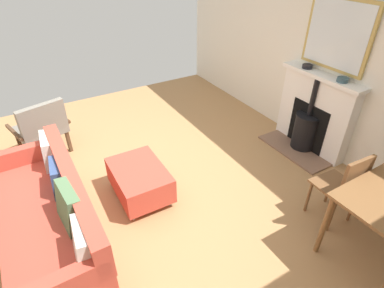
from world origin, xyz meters
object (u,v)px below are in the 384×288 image
(fireplace, at_px, (312,118))
(ottoman, at_px, (140,180))
(mantel_bowl_near, at_px, (307,66))
(mantel_bowl_far, at_px, (343,79))
(dining_chair_near_fireplace, at_px, (344,185))
(sofa, at_px, (51,215))
(armchair_accent, at_px, (41,126))

(fireplace, relative_size, ottoman, 1.49)
(mantel_bowl_near, distance_m, mantel_bowl_far, 0.56)
(fireplace, relative_size, mantel_bowl_far, 8.73)
(ottoman, bearing_deg, dining_chair_near_fireplace, 138.86)
(sofa, height_order, armchair_accent, armchair_accent)
(mantel_bowl_near, bearing_deg, dining_chair_near_fireplace, 58.66)
(dining_chair_near_fireplace, bearing_deg, fireplace, -126.48)
(fireplace, distance_m, ottoman, 2.55)
(sofa, bearing_deg, dining_chair_near_fireplace, 154.45)
(fireplace, relative_size, armchair_accent, 1.42)
(mantel_bowl_far, bearing_deg, sofa, -6.09)
(mantel_bowl_near, xyz_separation_m, armchair_accent, (3.34, -1.46, -0.68))
(mantel_bowl_near, height_order, sofa, mantel_bowl_near)
(mantel_bowl_far, height_order, armchair_accent, mantel_bowl_far)
(mantel_bowl_near, distance_m, armchair_accent, 3.71)
(fireplace, height_order, ottoman, fireplace)
(sofa, xyz_separation_m, ottoman, (-0.99, -0.18, -0.11))
(sofa, distance_m, armchair_accent, 1.66)
(armchair_accent, bearing_deg, ottoman, 118.84)
(dining_chair_near_fireplace, bearing_deg, armchair_accent, -49.76)
(sofa, distance_m, dining_chair_near_fireplace, 2.93)
(mantel_bowl_near, bearing_deg, fireplace, 88.27)
(fireplace, bearing_deg, armchair_accent, -27.44)
(mantel_bowl_near, height_order, armchair_accent, mantel_bowl_near)
(ottoman, distance_m, dining_chair_near_fireplace, 2.22)
(mantel_bowl_far, bearing_deg, dining_chair_near_fireplace, 45.27)
(fireplace, xyz_separation_m, mantel_bowl_far, (-0.01, 0.29, 0.67))
(mantel_bowl_far, bearing_deg, fireplace, -88.42)
(mantel_bowl_far, xyz_separation_m, sofa, (3.52, -0.38, -0.80))
(mantel_bowl_near, xyz_separation_m, ottoman, (2.54, -0.00, -0.91))
(mantel_bowl_far, height_order, sofa, mantel_bowl_far)
(dining_chair_near_fireplace, bearing_deg, sofa, -25.55)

